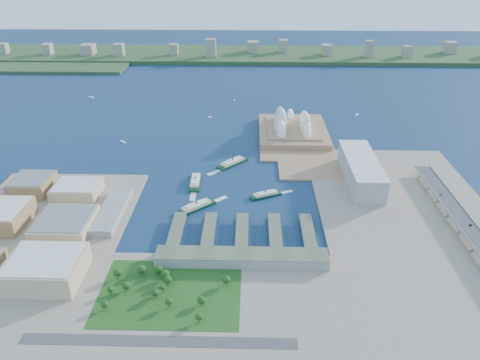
{
  "coord_description": "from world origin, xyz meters",
  "views": [
    {
      "loc": [
        24.52,
        -576.34,
        335.2
      ],
      "look_at": [
        8.23,
        46.58,
        18.0
      ],
      "focal_mm": 35.0,
      "sensor_mm": 36.0,
      "label": 1
    }
  ],
  "objects_px": {
    "car_b": "(471,225)",
    "ferry_d": "(266,194)",
    "ferry_b": "(233,161)",
    "opera_house": "(293,119)",
    "car_c": "(441,194)",
    "toaster_building": "(361,170)",
    "ferry_a": "(195,180)",
    "ferry_c": "(196,205)"
  },
  "relations": [
    {
      "from": "ferry_a",
      "to": "ferry_b",
      "type": "xyz_separation_m",
      "value": [
        55.29,
        71.15,
        0.08
      ]
    },
    {
      "from": "ferry_a",
      "to": "ferry_c",
      "type": "relative_size",
      "value": 1.02
    },
    {
      "from": "ferry_b",
      "to": "ferry_a",
      "type": "bearing_deg",
      "value": -84.89
    },
    {
      "from": "toaster_building",
      "to": "ferry_c",
      "type": "distance_m",
      "value": 262.51
    },
    {
      "from": "car_c",
      "to": "opera_house",
      "type": "bearing_deg",
      "value": -54.31
    },
    {
      "from": "ferry_c",
      "to": "toaster_building",
      "type": "bearing_deg",
      "value": -112.14
    },
    {
      "from": "car_b",
      "to": "ferry_b",
      "type": "bearing_deg",
      "value": -33.61
    },
    {
      "from": "car_b",
      "to": "ferry_c",
      "type": "bearing_deg",
      "value": -9.31
    },
    {
      "from": "ferry_d",
      "to": "car_b",
      "type": "relative_size",
      "value": 10.88
    },
    {
      "from": "ferry_d",
      "to": "car_c",
      "type": "relative_size",
      "value": 10.87
    },
    {
      "from": "opera_house",
      "to": "ferry_c",
      "type": "height_order",
      "value": "opera_house"
    },
    {
      "from": "ferry_d",
      "to": "car_c",
      "type": "distance_m",
      "value": 250.07
    },
    {
      "from": "opera_house",
      "to": "ferry_c",
      "type": "distance_m",
      "value": 329.57
    },
    {
      "from": "opera_house",
      "to": "ferry_b",
      "type": "relative_size",
      "value": 2.97
    },
    {
      "from": "ferry_a",
      "to": "car_b",
      "type": "bearing_deg",
      "value": -21.76
    },
    {
      "from": "ferry_c",
      "to": "ferry_b",
      "type": "bearing_deg",
      "value": -58.79
    },
    {
      "from": "toaster_building",
      "to": "ferry_a",
      "type": "bearing_deg",
      "value": -177.4
    },
    {
      "from": "ferry_a",
      "to": "ferry_b",
      "type": "height_order",
      "value": "ferry_b"
    },
    {
      "from": "ferry_a",
      "to": "car_c",
      "type": "xyz_separation_m",
      "value": [
        357.99,
        -54.2,
        9.86
      ]
    },
    {
      "from": "opera_house",
      "to": "ferry_d",
      "type": "height_order",
      "value": "opera_house"
    },
    {
      "from": "toaster_building",
      "to": "ferry_b",
      "type": "xyz_separation_m",
      "value": [
        -201.7,
        59.46,
        -14.78
      ]
    },
    {
      "from": "ferry_b",
      "to": "toaster_building",
      "type": "bearing_deg",
      "value": 26.53
    },
    {
      "from": "opera_house",
      "to": "car_c",
      "type": "relative_size",
      "value": 40.17
    },
    {
      "from": "ferry_b",
      "to": "car_c",
      "type": "relative_size",
      "value": 13.51
    },
    {
      "from": "car_b",
      "to": "toaster_building",
      "type": "bearing_deg",
      "value": -53.46
    },
    {
      "from": "toaster_building",
      "to": "car_c",
      "type": "distance_m",
      "value": 120.69
    },
    {
      "from": "toaster_building",
      "to": "ferry_d",
      "type": "distance_m",
      "value": 157.47
    },
    {
      "from": "toaster_building",
      "to": "car_c",
      "type": "bearing_deg",
      "value": -33.12
    },
    {
      "from": "ferry_b",
      "to": "ferry_d",
      "type": "relative_size",
      "value": 1.24
    },
    {
      "from": "ferry_a",
      "to": "car_b",
      "type": "xyz_separation_m",
      "value": [
        365.99,
        -135.39,
        9.95
      ]
    },
    {
      "from": "opera_house",
      "to": "ferry_b",
      "type": "bearing_deg",
      "value": -128.48
    },
    {
      "from": "ferry_b",
      "to": "car_c",
      "type": "bearing_deg",
      "value": 20.46
    },
    {
      "from": "ferry_a",
      "to": "ferry_d",
      "type": "relative_size",
      "value": 1.22
    },
    {
      "from": "ferry_b",
      "to": "car_b",
      "type": "relative_size",
      "value": 13.52
    },
    {
      "from": "ferry_a",
      "to": "car_b",
      "type": "relative_size",
      "value": 13.32
    },
    {
      "from": "ferry_b",
      "to": "ferry_c",
      "type": "distance_m",
      "value": 154.89
    },
    {
      "from": "opera_house",
      "to": "ferry_c",
      "type": "bearing_deg",
      "value": -118.47
    },
    {
      "from": "ferry_c",
      "to": "car_c",
      "type": "relative_size",
      "value": 13.09
    },
    {
      "from": "car_c",
      "to": "ferry_d",
      "type": "bearing_deg",
      "value": -3.57
    },
    {
      "from": "car_b",
      "to": "car_c",
      "type": "xyz_separation_m",
      "value": [
        -8.0,
        81.19,
        -0.09
      ]
    },
    {
      "from": "car_b",
      "to": "ferry_d",
      "type": "bearing_deg",
      "value": -20.6
    },
    {
      "from": "opera_house",
      "to": "car_b",
      "type": "xyz_separation_m",
      "value": [
        199.0,
        -347.08,
        -16.41
      ]
    }
  ]
}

